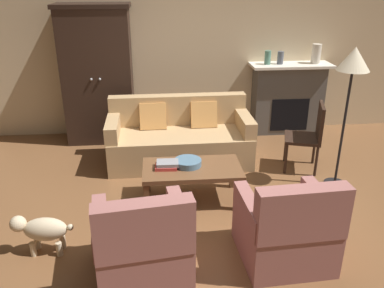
% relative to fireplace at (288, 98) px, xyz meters
% --- Properties ---
extents(ground_plane, '(9.60, 9.60, 0.00)m').
position_rel_fireplace_xyz_m(ground_plane, '(-1.55, -2.30, -0.57)').
color(ground_plane, brown).
extents(back_wall, '(7.20, 0.10, 2.80)m').
position_rel_fireplace_xyz_m(back_wall, '(-1.55, 0.25, 0.83)').
color(back_wall, beige).
rests_on(back_wall, ground).
extents(fireplace, '(1.26, 0.48, 1.12)m').
position_rel_fireplace_xyz_m(fireplace, '(0.00, 0.00, 0.00)').
color(fireplace, '#4C4947').
rests_on(fireplace, ground).
extents(armoire, '(1.06, 0.57, 2.03)m').
position_rel_fireplace_xyz_m(armoire, '(-2.95, -0.08, 0.45)').
color(armoire, black).
rests_on(armoire, ground).
extents(couch, '(1.93, 0.88, 0.86)m').
position_rel_fireplace_xyz_m(couch, '(-1.80, -0.97, -0.25)').
color(couch, tan).
rests_on(couch, ground).
extents(coffee_table, '(1.10, 0.60, 0.42)m').
position_rel_fireplace_xyz_m(coffee_table, '(-1.73, -2.05, -0.20)').
color(coffee_table, brown).
rests_on(coffee_table, ground).
extents(fruit_bowl, '(0.30, 0.30, 0.07)m').
position_rel_fireplace_xyz_m(fruit_bowl, '(-1.77, -2.00, -0.11)').
color(fruit_bowl, slate).
rests_on(fruit_bowl, coffee_table).
extents(book_stack, '(0.26, 0.19, 0.08)m').
position_rel_fireplace_xyz_m(book_stack, '(-2.01, -2.05, -0.11)').
color(book_stack, '#B73833').
rests_on(book_stack, coffee_table).
extents(mantel_vase_jade, '(0.10, 0.10, 0.21)m').
position_rel_fireplace_xyz_m(mantel_vase_jade, '(-0.38, -0.02, 0.65)').
color(mantel_vase_jade, slate).
rests_on(mantel_vase_jade, fireplace).
extents(mantel_vase_slate, '(0.10, 0.10, 0.19)m').
position_rel_fireplace_xyz_m(mantel_vase_slate, '(-0.18, -0.02, 0.65)').
color(mantel_vase_slate, '#565B66').
rests_on(mantel_vase_slate, fireplace).
extents(mantel_vase_cream, '(0.14, 0.14, 0.30)m').
position_rel_fireplace_xyz_m(mantel_vase_cream, '(0.38, -0.02, 0.70)').
color(mantel_vase_cream, beige).
rests_on(mantel_vase_cream, fireplace).
extents(armchair_near_left, '(0.86, 0.86, 0.88)m').
position_rel_fireplace_xyz_m(armchair_near_left, '(-2.25, -3.26, -0.25)').
color(armchair_near_left, '#935B56').
rests_on(armchair_near_left, ground).
extents(armchair_near_right, '(0.82, 0.81, 0.88)m').
position_rel_fireplace_xyz_m(armchair_near_right, '(-0.99, -3.16, -0.25)').
color(armchair_near_right, '#935B56').
rests_on(armchair_near_right, ground).
extents(side_chair_wooden, '(0.55, 0.55, 0.90)m').
position_rel_fireplace_xyz_m(side_chair_wooden, '(-0.14, -1.39, -0.06)').
color(side_chair_wooden, black).
rests_on(side_chair_wooden, ground).
extents(floor_lamp, '(0.36, 0.36, 1.68)m').
position_rel_fireplace_xyz_m(floor_lamp, '(0.07, -1.84, 0.89)').
color(floor_lamp, black).
rests_on(floor_lamp, ground).
extents(dog, '(0.57, 0.23, 0.39)m').
position_rel_fireplace_xyz_m(dog, '(-3.18, -2.86, -0.32)').
color(dog, beige).
rests_on(dog, ground).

